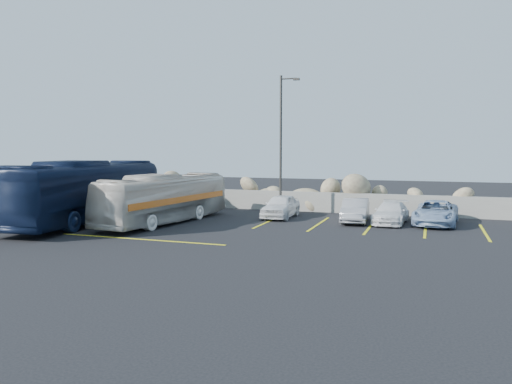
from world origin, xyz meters
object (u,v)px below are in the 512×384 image
(car_c, at_px, (391,213))
(car_d, at_px, (436,213))
(lamppost, at_px, (282,141))
(car_a, at_px, (281,206))
(vintage_bus, at_px, (165,199))
(car_b, at_px, (355,210))
(tour_coach, at_px, (86,191))

(car_c, xyz_separation_m, car_d, (2.19, 0.34, 0.06))
(lamppost, bearing_deg, car_d, -4.59)
(car_a, bearing_deg, vintage_bus, -143.08)
(car_b, bearing_deg, car_d, 2.33)
(vintage_bus, bearing_deg, car_c, 24.53)
(tour_coach, height_order, car_b, tour_coach)
(vintage_bus, distance_m, car_b, 10.04)
(lamppost, relative_size, car_b, 2.15)
(lamppost, relative_size, car_c, 2.11)
(car_b, xyz_separation_m, car_c, (1.82, 0.10, -0.06))
(tour_coach, bearing_deg, car_a, 23.38)
(tour_coach, height_order, car_c, tour_coach)
(vintage_bus, height_order, car_c, vintage_bus)
(vintage_bus, distance_m, car_d, 13.96)
(car_c, height_order, car_d, car_d)
(lamppost, height_order, car_c, lamppost)
(vintage_bus, xyz_separation_m, tour_coach, (-3.99, -1.16, 0.35))
(lamppost, bearing_deg, car_b, -14.27)
(vintage_bus, relative_size, car_b, 2.46)
(tour_coach, height_order, car_a, tour_coach)
(vintage_bus, height_order, car_b, vintage_bus)
(vintage_bus, height_order, car_d, vintage_bus)
(car_a, bearing_deg, car_b, -4.80)
(lamppost, relative_size, vintage_bus, 0.87)
(tour_coach, bearing_deg, car_d, 11.01)
(car_b, distance_m, car_d, 4.03)
(car_a, distance_m, car_b, 4.21)
(lamppost, distance_m, tour_coach, 11.03)
(lamppost, bearing_deg, car_c, -9.26)
(vintage_bus, bearing_deg, tour_coach, -157.65)
(tour_coach, distance_m, car_a, 10.50)
(tour_coach, bearing_deg, lamppost, 27.60)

